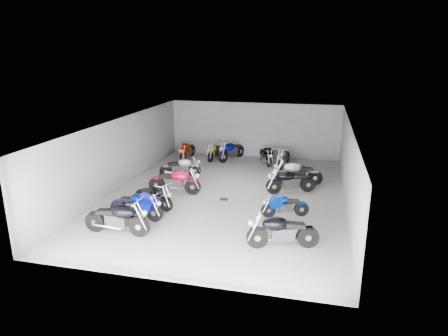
{
  "coord_description": "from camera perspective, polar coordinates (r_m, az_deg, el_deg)",
  "views": [
    {
      "loc": [
        3.77,
        -16.01,
        6.11
      ],
      "look_at": [
        -0.31,
        0.82,
        1.0
      ],
      "focal_mm": 32.0,
      "sensor_mm": 36.0,
      "label": 1
    }
  ],
  "objects": [
    {
      "name": "ceiling",
      "position": [
        16.7,
        0.39,
        6.47
      ],
      "size": [
        10.0,
        14.0,
        0.04
      ],
      "primitive_type": "cube",
      "color": "black",
      "rests_on": "wall_back"
    },
    {
      "name": "motorcycle_back_c",
      "position": [
        23.07,
        1.06,
        2.49
      ],
      "size": [
        1.06,
        2.16,
        1.01
      ],
      "rotation": [
        0.0,
        0.0,
        2.73
      ],
      "color": "black",
      "rests_on": "ground"
    },
    {
      "name": "motorcycle_left_c",
      "position": [
        16.3,
        -10.01,
        -4.04
      ],
      "size": [
        1.91,
        0.83,
        0.88
      ],
      "rotation": [
        0.0,
        0.0,
        -1.93
      ],
      "color": "black",
      "rests_on": "ground"
    },
    {
      "name": "motorcycle_right_a",
      "position": [
        13.02,
        8.27,
        -8.95
      ],
      "size": [
        2.31,
        0.76,
        1.03
      ],
      "rotation": [
        0.0,
        0.0,
        1.83
      ],
      "color": "black",
      "rests_on": "ground"
    },
    {
      "name": "wall_right",
      "position": [
        16.68,
        17.34,
        -0.01
      ],
      "size": [
        0.1,
        14.0,
        3.2
      ],
      "primitive_type": "cube",
      "color": "gray",
      "rests_on": "ground"
    },
    {
      "name": "motorcycle_back_d",
      "position": [
        22.34,
        6.02,
        1.8
      ],
      "size": [
        0.98,
        1.94,
        0.91
      ],
      "rotation": [
        0.0,
        0.0,
        3.57
      ],
      "color": "black",
      "rests_on": "ground"
    },
    {
      "name": "motorcycle_left_f",
      "position": [
        20.05,
        -6.2,
        0.08
      ],
      "size": [
        2.01,
        0.78,
        0.91
      ],
      "rotation": [
        0.0,
        0.0,
        -1.25
      ],
      "color": "black",
      "rests_on": "ground"
    },
    {
      "name": "motorcycle_left_b",
      "position": [
        15.37,
        -12.36,
        -5.26
      ],
      "size": [
        2.2,
        0.49,
        0.97
      ],
      "rotation": [
        0.0,
        0.0,
        -1.67
      ],
      "color": "black",
      "rests_on": "ground"
    },
    {
      "name": "motorcycle_right_f",
      "position": [
        19.12,
        10.41,
        -0.72
      ],
      "size": [
        2.32,
        0.58,
        1.02
      ],
      "rotation": [
        0.0,
        0.0,
        1.73
      ],
      "color": "black",
      "rests_on": "ground"
    },
    {
      "name": "motorcycle_right_e",
      "position": [
        17.94,
        9.47,
        -1.85
      ],
      "size": [
        2.15,
        1.07,
        1.0
      ],
      "rotation": [
        0.0,
        0.0,
        1.99
      ],
      "color": "black",
      "rests_on": "ground"
    },
    {
      "name": "wall_back",
      "position": [
        23.75,
        4.28,
        5.45
      ],
      "size": [
        10.0,
        0.1,
        3.2
      ],
      "primitive_type": "cube",
      "color": "gray",
      "rests_on": "ground"
    },
    {
      "name": "motorcycle_left_a",
      "position": [
        14.26,
        -14.98,
        -7.0
      ],
      "size": [
        2.38,
        0.46,
        1.05
      ],
      "rotation": [
        0.0,
        0.0,
        -1.57
      ],
      "color": "black",
      "rests_on": "ground"
    },
    {
      "name": "drain_grate",
      "position": [
        17.09,
        -0.02,
        -4.49
      ],
      "size": [
        0.32,
        0.32,
        0.01
      ],
      "primitive_type": "cube",
      "color": "black",
      "rests_on": "ground"
    },
    {
      "name": "motorcycle_back_a",
      "position": [
        23.35,
        -5.26,
        2.47
      ],
      "size": [
        0.44,
        2.09,
        0.92
      ],
      "rotation": [
        0.0,
        0.0,
        3.09
      ],
      "color": "black",
      "rests_on": "ground"
    },
    {
      "name": "motorcycle_right_c",
      "position": [
        15.4,
        8.63,
        -5.35
      ],
      "size": [
        1.79,
        0.73,
        0.81
      ],
      "rotation": [
        0.0,
        0.0,
        1.91
      ],
      "color": "black",
      "rests_on": "ground"
    },
    {
      "name": "motorcycle_back_b",
      "position": [
        23.26,
        -1.38,
        2.4
      ],
      "size": [
        0.44,
        1.96,
        0.86
      ],
      "rotation": [
        0.0,
        0.0,
        3.03
      ],
      "color": "black",
      "rests_on": "ground"
    },
    {
      "name": "wall_left",
      "position": [
        18.81,
        -14.63,
        2.02
      ],
      "size": [
        0.1,
        14.0,
        3.2
      ],
      "primitive_type": "cube",
      "color": "gray",
      "rests_on": "ground"
    },
    {
      "name": "motorcycle_left_d",
      "position": [
        17.74,
        -6.99,
        -1.89
      ],
      "size": [
        2.37,
        0.51,
        1.04
      ],
      "rotation": [
        0.0,
        0.0,
        -1.5
      ],
      "color": "black",
      "rests_on": "ground"
    },
    {
      "name": "motorcycle_back_e",
      "position": [
        22.15,
        8.52,
        1.53
      ],
      "size": [
        0.54,
        1.99,
        0.88
      ],
      "rotation": [
        0.0,
        0.0,
        2.96
      ],
      "color": "black",
      "rests_on": "ground"
    },
    {
      "name": "ground",
      "position": [
        17.55,
        0.37,
        -3.94
      ],
      "size": [
        14.0,
        14.0,
        0.0
      ],
      "primitive_type": "plane",
      "color": "#A19F99",
      "rests_on": "ground"
    }
  ]
}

